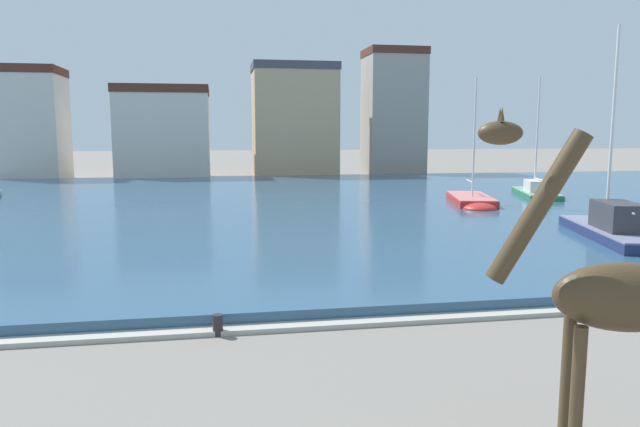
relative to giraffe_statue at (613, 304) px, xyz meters
name	(u,v)px	position (x,y,z in m)	size (l,w,h in m)	color
harbor_water	(238,206)	(-3.67, 29.99, -2.37)	(91.55, 45.22, 0.38)	#2D5170
quay_edge_coping	(272,328)	(-3.67, 7.13, -2.50)	(91.55, 0.50, 0.12)	#ADA89E
giraffe_statue	(613,304)	(0.00, 0.00, 0.00)	(2.82, 1.28, 5.02)	#42331E
sailboat_green	(534,193)	(16.73, 30.81, -2.05)	(4.18, 7.76, 8.39)	#236B42
sailboat_navy	(606,230)	(11.15, 15.42, -1.93)	(3.89, 8.57, 8.99)	navy
sailboat_red	(472,203)	(10.34, 26.77, -2.12)	(3.72, 7.12, 7.93)	red
mooring_bollard	(218,325)	(-4.96, 6.98, -2.31)	(0.24, 0.24, 0.50)	#232326
townhouse_end_terrace	(32,124)	(-22.48, 54.93, 2.90)	(6.01, 6.13, 10.90)	beige
townhouse_tall_gabled	(164,133)	(-10.06, 54.75, 2.05)	(9.06, 7.49, 9.20)	beige
townhouse_corner_house	(295,121)	(3.18, 54.96, 3.30)	(8.71, 5.91, 11.70)	tan
townhouse_wide_warehouse	(393,113)	(14.21, 56.07, 4.25)	(6.24, 5.36, 13.59)	gray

